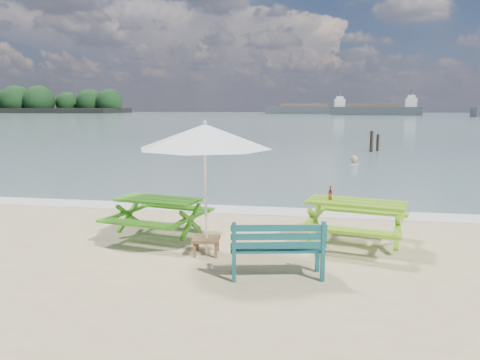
% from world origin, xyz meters
% --- Properties ---
extents(sea, '(300.00, 300.00, 0.00)m').
position_xyz_m(sea, '(0.00, 85.00, 0.00)').
color(sea, slate).
rests_on(sea, ground).
extents(foam_strip, '(22.00, 0.90, 0.01)m').
position_xyz_m(foam_strip, '(0.00, 4.60, 0.01)').
color(foam_strip, silver).
rests_on(foam_strip, ground).
extents(picnic_table_left, '(1.90, 2.03, 0.75)m').
position_xyz_m(picnic_table_left, '(-1.74, 2.05, 0.36)').
color(picnic_table_left, '#3F9D17').
rests_on(picnic_table_left, ground).
extents(picnic_table_right, '(2.10, 2.24, 0.82)m').
position_xyz_m(picnic_table_right, '(1.95, 2.12, 0.39)').
color(picnic_table_right, '#69A218').
rests_on(picnic_table_right, ground).
extents(park_bench, '(1.43, 0.72, 0.84)m').
position_xyz_m(park_bench, '(0.71, 0.31, 0.26)').
color(park_bench, '#104446').
rests_on(park_bench, ground).
extents(side_table, '(0.50, 0.50, 0.29)m').
position_xyz_m(side_table, '(-0.57, 1.15, 0.15)').
color(side_table, brown).
rests_on(side_table, ground).
extents(patio_umbrella, '(2.51, 2.51, 2.22)m').
position_xyz_m(patio_umbrella, '(-0.57, 1.15, 2.01)').
color(patio_umbrella, silver).
rests_on(patio_umbrella, ground).
extents(beer_bottle, '(0.07, 0.07, 0.26)m').
position_xyz_m(beer_bottle, '(1.50, 2.18, 0.90)').
color(beer_bottle, brown).
rests_on(beer_bottle, picnic_table_right).
extents(swimmer, '(0.65, 0.42, 1.77)m').
position_xyz_m(swimmer, '(2.68, 14.11, -0.49)').
color(swimmer, tan).
rests_on(swimmer, ground).
extents(mooring_pilings, '(0.58, 0.78, 1.34)m').
position_xyz_m(mooring_pilings, '(4.14, 20.15, 0.43)').
color(mooring_pilings, black).
rests_on(mooring_pilings, ground).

